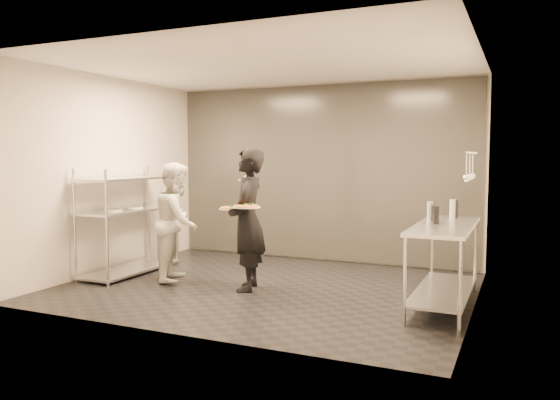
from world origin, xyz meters
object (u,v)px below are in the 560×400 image
at_px(waiter, 248,219).
at_px(prep_counter, 444,251).
at_px(bottle_green, 430,212).
at_px(bottle_dark, 456,208).
at_px(pizza_plate_near, 231,208).
at_px(pizza_plate_far, 247,206).
at_px(bottle_clear, 452,209).
at_px(salad_plate, 248,178).
at_px(chef, 177,222).
at_px(pass_rack, 129,219).
at_px(pos_monitor, 435,214).

bearing_deg(waiter, prep_counter, 75.19).
height_order(prep_counter, bottle_green, bottle_green).
bearing_deg(waiter, bottle_dark, 93.31).
distance_m(pizza_plate_near, pizza_plate_far, 0.29).
xyz_separation_m(prep_counter, pizza_plate_far, (-2.21, -0.46, 0.45)).
bearing_deg(pizza_plate_near, prep_counter, 8.47).
bearing_deg(prep_counter, bottle_green, 135.68).
bearing_deg(bottle_clear, pizza_plate_far, -152.85).
distance_m(pizza_plate_far, bottle_green, 2.12).
relative_size(waiter, salad_plate, 6.68).
bearing_deg(prep_counter, bottle_dark, 88.44).
relative_size(pizza_plate_near, bottle_dark, 1.36).
bearing_deg(chef, waiter, -117.93).
bearing_deg(pass_rack, bottle_dark, 10.45).
height_order(chef, salad_plate, chef).
bearing_deg(bottle_dark, waiter, -156.84).
xyz_separation_m(chef, pizza_plate_near, (0.97, -0.27, 0.24)).
xyz_separation_m(bottle_green, bottle_clear, (0.19, 0.48, -0.00)).
distance_m(salad_plate, bottle_clear, 2.55).
height_order(prep_counter, pizza_plate_far, pizza_plate_far).
height_order(pizza_plate_far, bottle_green, bottle_green).
bearing_deg(pass_rack, prep_counter, 0.03).
bearing_deg(prep_counter, pos_monitor, 138.36).
bearing_deg(pizza_plate_far, bottle_dark, 29.49).
xyz_separation_m(waiter, pos_monitor, (2.21, 0.31, 0.14)).
distance_m(waiter, pizza_plate_near, 0.27).
bearing_deg(bottle_dark, pass_rack, -169.55).
bearing_deg(waiter, pizza_plate_near, -62.18).
distance_m(pos_monitor, bottle_clear, 0.58).
height_order(salad_plate, bottle_green, salad_plate).
xyz_separation_m(salad_plate, bottle_dark, (2.48, 0.74, -0.35)).
height_order(waiter, pizza_plate_far, waiter).
bearing_deg(prep_counter, waiter, -174.96).
height_order(pass_rack, salad_plate, pass_rack).
xyz_separation_m(pass_rack, bottle_clear, (4.33, 0.67, 0.26)).
bearing_deg(pos_monitor, pizza_plate_far, -178.14).
height_order(pass_rack, bottle_dark, pass_rack).
bearing_deg(waiter, bottle_green, 80.57).
relative_size(waiter, chef, 1.12).
relative_size(bottle_green, bottle_clear, 1.02).
bearing_deg(chef, bottle_dark, -98.00).
bearing_deg(salad_plate, chef, -171.06).
bearing_deg(waiter, salad_plate, -174.15).
bearing_deg(pos_monitor, waiter, 174.68).
height_order(bottle_clear, bottle_dark, bottle_clear).
distance_m(pass_rack, pizza_plate_near, 1.91).
xyz_separation_m(bottle_clear, bottle_dark, (0.02, 0.13, -0.01)).
relative_size(pass_rack, chef, 1.01).
xyz_separation_m(waiter, pizza_plate_far, (0.12, -0.26, 0.19)).
bearing_deg(bottle_dark, pos_monitor, -101.56).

